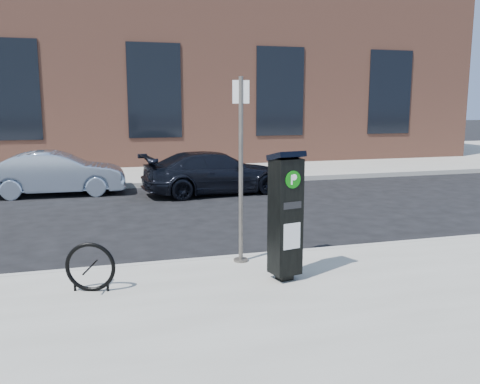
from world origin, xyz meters
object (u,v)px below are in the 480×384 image
object	(u,v)px
parking_kiosk	(285,214)
sign_pole	(241,172)
car_dark	(215,173)
car_silver	(57,173)
bike_rack	(90,267)

from	to	relation	value
parking_kiosk	sign_pole	bearing A→B (deg)	97.89
sign_pole	car_dark	distance (m)	6.87
parking_kiosk	car_dark	world-z (taller)	parking_kiosk
parking_kiosk	car_dark	bearing A→B (deg)	71.51
parking_kiosk	car_dark	size ratio (longest dim) A/B	0.43
parking_kiosk	car_dark	xyz separation A→B (m)	(0.83, 7.65, -0.46)
parking_kiosk	sign_pole	xyz separation A→B (m)	(-0.35, 0.95, 0.46)
sign_pole	car_silver	xyz separation A→B (m)	(-3.12, 7.70, -0.91)
bike_rack	car_dark	distance (m)	8.12
car_dark	parking_kiosk	bearing A→B (deg)	167.93
car_silver	parking_kiosk	bearing A→B (deg)	-156.38
bike_rack	car_dark	size ratio (longest dim) A/B	0.16
sign_pole	car_dark	bearing A→B (deg)	93.21
bike_rack	car_silver	world-z (taller)	car_silver
sign_pole	bike_rack	bearing A→B (deg)	-149.60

